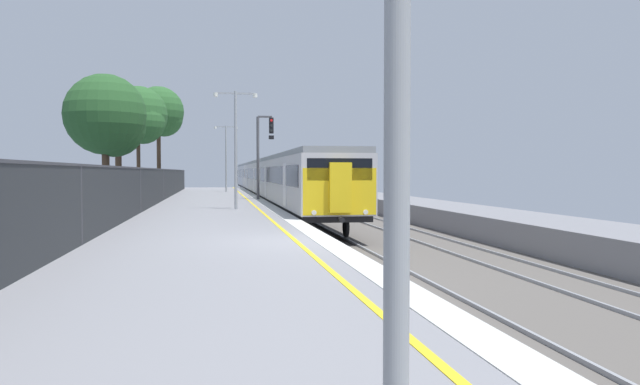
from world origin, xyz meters
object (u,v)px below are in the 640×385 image
(commuter_train_at_platform, at_px, (267,177))
(background_tree_back, at_px, (160,114))
(platform_lamp_mid, at_px, (236,139))
(platform_lamp_far, at_px, (226,153))
(background_tree_centre, at_px, (119,119))
(background_tree_left, at_px, (139,117))
(signal_gantry, at_px, (262,147))
(background_tree_right, at_px, (108,118))

(commuter_train_at_platform, bearing_deg, background_tree_back, 173.36)
(platform_lamp_mid, relative_size, platform_lamp_far, 0.95)
(platform_lamp_far, bearing_deg, platform_lamp_mid, -90.00)
(background_tree_centre, bearing_deg, background_tree_back, 85.16)
(background_tree_centre, bearing_deg, platform_lamp_far, 64.21)
(background_tree_back, bearing_deg, background_tree_left, -98.65)
(signal_gantry, bearing_deg, platform_lamp_mid, -100.78)
(background_tree_centre, distance_m, background_tree_right, 4.81)
(background_tree_right, height_order, background_tree_back, background_tree_back)
(background_tree_centre, xyz_separation_m, background_tree_right, (0.09, -4.79, -0.37))
(background_tree_left, bearing_deg, background_tree_right, -90.75)
(platform_lamp_mid, xyz_separation_m, platform_lamp_far, (0.00, 25.65, 0.16))
(background_tree_left, distance_m, background_tree_back, 6.53)
(background_tree_left, bearing_deg, signal_gantry, -47.07)
(platform_lamp_far, bearing_deg, background_tree_centre, -115.79)
(background_tree_left, relative_size, background_tree_right, 1.16)
(commuter_train_at_platform, xyz_separation_m, platform_lamp_far, (-3.48, 0.61, 2.12))
(platform_lamp_mid, xyz_separation_m, background_tree_left, (-6.57, 19.70, 2.64))
(commuter_train_at_platform, distance_m, background_tree_left, 12.27)
(signal_gantry, bearing_deg, background_tree_left, 132.93)
(background_tree_left, xyz_separation_m, background_tree_back, (0.97, 6.39, 0.88))
(signal_gantry, distance_m, platform_lamp_mid, 10.68)
(background_tree_right, xyz_separation_m, background_tree_back, (1.14, 19.37, 2.07))
(platform_lamp_mid, height_order, background_tree_left, background_tree_left)
(platform_lamp_far, height_order, background_tree_back, background_tree_back)
(background_tree_left, distance_m, background_tree_centre, 8.23)
(commuter_train_at_platform, height_order, background_tree_left, background_tree_left)
(platform_lamp_far, relative_size, background_tree_left, 0.70)
(background_tree_left, bearing_deg, platform_lamp_mid, -71.56)
(platform_lamp_mid, distance_m, background_tree_left, 20.93)
(platform_lamp_mid, relative_size, background_tree_right, 0.77)
(signal_gantry, xyz_separation_m, background_tree_back, (-7.59, 15.60, 3.45))
(background_tree_left, bearing_deg, background_tree_centre, -91.84)
(commuter_train_at_platform, xyz_separation_m, background_tree_left, (-10.05, -5.34, 4.59))
(platform_lamp_far, distance_m, background_tree_centre, 15.79)
(platform_lamp_mid, distance_m, background_tree_right, 9.63)
(commuter_train_at_platform, xyz_separation_m, background_tree_right, (-10.22, -18.32, 3.40))
(background_tree_right, distance_m, background_tree_back, 19.52)
(background_tree_left, xyz_separation_m, background_tree_right, (-0.17, -12.98, -1.19))
(background_tree_back, bearing_deg, signal_gantry, -64.05)
(background_tree_left, relative_size, background_tree_back, 0.91)
(signal_gantry, xyz_separation_m, platform_lamp_mid, (-2.00, -10.49, -0.06))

